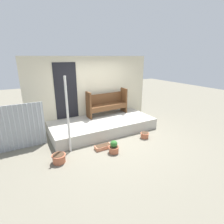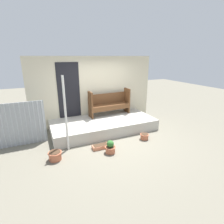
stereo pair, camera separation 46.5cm
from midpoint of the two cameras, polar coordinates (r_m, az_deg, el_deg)
The scene contains 10 objects.
ground_plane at distance 5.81m, azimuth 3.35°, elevation -8.72°, with size 24.00×24.00×0.00m, color #706B5B.
porch_slab at distance 6.40m, azimuth -0.73°, elevation -4.25°, with size 3.67×1.69×0.38m.
house_wall at distance 6.85m, azimuth -3.99°, elevation 6.91°, with size 4.87×0.08×2.60m.
fence_corrugated at distance 5.77m, azimuth -30.76°, elevation -4.29°, with size 2.42×0.05×1.33m.
support_post at distance 4.88m, azimuth -12.30°, elevation -0.89°, with size 0.06×0.06×2.12m.
bench at distance 6.81m, azimuth 1.06°, elevation 3.12°, with size 1.65×0.48×0.98m.
flower_pot_left at distance 4.83m, azimuth -15.42°, elevation -13.58°, with size 0.36×0.36×0.23m.
flower_pot_middle at distance 4.95m, azimuth 2.18°, elevation -11.56°, with size 0.31×0.31×0.37m.
flower_pot_right at distance 5.87m, azimuth 12.82°, elevation -7.74°, with size 0.29×0.29×0.19m.
planter_box_rect at distance 5.22m, azimuth -1.14°, elevation -11.23°, with size 0.49×0.22×0.11m.
Camera 2 is at (-2.20, -4.71, 2.58)m, focal length 28.00 mm.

